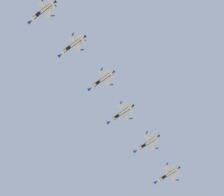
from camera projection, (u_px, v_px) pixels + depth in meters
The scene contains 6 objects.
fighter_jet_lead at pixel (42, 12), 132.60m from camera, with size 15.93×9.69×5.25m.
fighter_jet_left_wing at pixel (72, 46), 137.28m from camera, with size 15.93×9.21×5.59m.
fighter_jet_right_wing at pixel (102, 81), 144.91m from camera, with size 15.93×9.42×5.43m.
fighter_jet_left_outer at pixel (121, 114), 145.80m from camera, with size 15.93×9.27×5.51m.
fighter_jet_right_outer at pixel (147, 144), 153.85m from camera, with size 15.93×9.53×5.36m.
fighter_jet_trail_slot at pixel (167, 175), 156.36m from camera, with size 15.93×9.22×5.56m.
Camera 1 is at (-2.15, 0.66, 1.95)m, focal length 48.16 mm.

